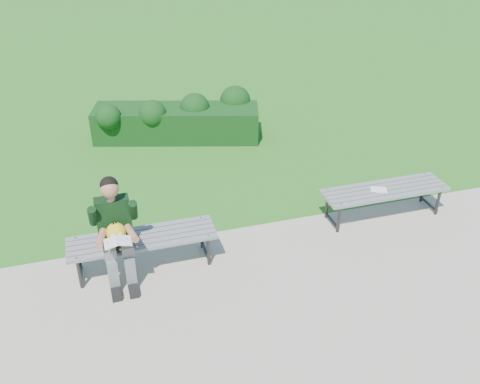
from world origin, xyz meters
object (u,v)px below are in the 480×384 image
(seated_boy, at_px, (115,229))
(paper_sheet, at_px, (379,190))
(bench_left, at_px, (143,241))
(hedge, at_px, (180,119))
(bench_right, at_px, (384,192))

(seated_boy, xyz_separation_m, paper_sheet, (3.63, 0.28, -0.24))
(bench_left, bearing_deg, paper_sheet, 3.29)
(bench_left, height_order, seated_boy, seated_boy)
(bench_left, bearing_deg, hedge, 72.34)
(bench_left, xyz_separation_m, paper_sheet, (3.33, 0.19, 0.06))
(hedge, height_order, bench_left, hedge)
(bench_right, bearing_deg, seated_boy, -175.63)
(bench_right, xyz_separation_m, seated_boy, (-3.73, -0.28, 0.30))
(bench_left, height_order, paper_sheet, bench_left)
(seated_boy, relative_size, paper_sheet, 4.97)
(bench_right, height_order, paper_sheet, bench_right)
(hedge, xyz_separation_m, seated_boy, (-1.47, -3.78, 0.33))
(hedge, relative_size, bench_left, 1.72)
(bench_right, height_order, seated_boy, seated_boy)
(bench_left, distance_m, seated_boy, 0.43)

